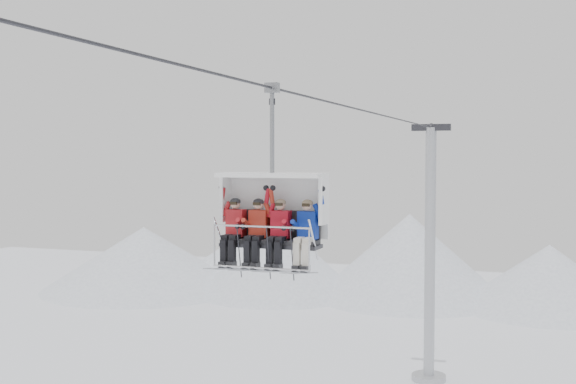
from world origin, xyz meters
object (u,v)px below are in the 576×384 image
(chairlift_carrier, at_px, (274,208))
(skier_far_left, at_px, (234,229))
(skier_center_left, at_px, (257,229))
(skier_center_right, at_px, (279,230))
(lift_tower_right, at_px, (430,271))
(skier_far_right, at_px, (306,231))

(chairlift_carrier, distance_m, skier_far_left, 1.01)
(skier_far_left, bearing_deg, skier_center_left, 0.00)
(skier_center_left, bearing_deg, skier_center_right, 0.00)
(chairlift_carrier, height_order, skier_center_right, chairlift_carrier)
(lift_tower_right, xyz_separation_m, skier_far_left, (-0.84, -23.21, 4.43))
(chairlift_carrier, bearing_deg, skier_center_left, -133.03)
(chairlift_carrier, height_order, skier_far_left, chairlift_carrier)
(lift_tower_right, xyz_separation_m, skier_center_right, (0.23, -23.21, 4.43))
(skier_far_left, distance_m, skier_far_right, 1.69)
(lift_tower_right, distance_m, skier_far_right, 23.64)
(skier_center_left, height_order, skier_center_right, same)
(chairlift_carrier, relative_size, skier_center_left, 2.36)
(chairlift_carrier, relative_size, skier_far_right, 2.36)
(skier_center_right, xyz_separation_m, skier_far_right, (0.61, 0.00, 0.00))
(lift_tower_right, height_order, skier_far_left, lift_tower_right)
(skier_far_right, bearing_deg, skier_far_left, 180.00)
(skier_center_right, bearing_deg, lift_tower_right, 90.57)
(skier_center_right, relative_size, skier_far_right, 1.00)
(skier_far_left, relative_size, skier_center_left, 1.00)
(lift_tower_right, bearing_deg, skier_far_right, -87.91)
(lift_tower_right, distance_m, skier_center_right, 23.63)
(skier_center_left, xyz_separation_m, skier_far_right, (1.13, 0.00, 0.00))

